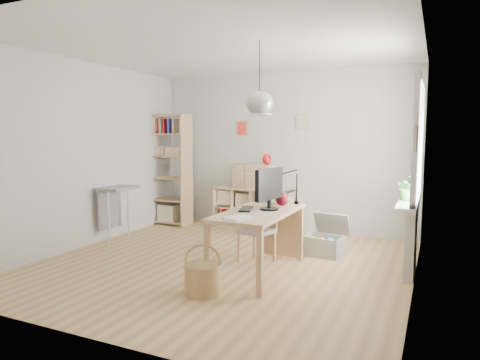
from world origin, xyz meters
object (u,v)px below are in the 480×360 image
at_px(tall_bookshelf, 168,165).
at_px(storage_chest, 325,241).
at_px(chair, 259,227).
at_px(cube_shelf, 253,211).
at_px(desk, 259,219).
at_px(drawer_chest, 255,176).
at_px(monitor, 269,187).

xyz_separation_m(tall_bookshelf, storage_chest, (3.11, -0.81, -0.91)).
bearing_deg(tall_bookshelf, chair, -31.81).
bearing_deg(cube_shelf, chair, -64.56).
bearing_deg(cube_shelf, storage_chest, -35.36).
relative_size(desk, drawer_chest, 2.09).
distance_m(chair, storage_chest, 1.01).
relative_size(desk, chair, 1.93).
height_order(desk, chair, chair).
xyz_separation_m(desk, monitor, (0.09, 0.11, 0.37)).
bearing_deg(tall_bookshelf, desk, -37.01).
relative_size(cube_shelf, drawer_chest, 1.95).
xyz_separation_m(tall_bookshelf, monitor, (2.67, -1.84, -0.06)).
xyz_separation_m(storage_chest, drawer_chest, (-1.50, 1.05, 0.75)).
distance_m(desk, drawer_chest, 2.41).
xyz_separation_m(storage_chest, monitor, (-0.43, -1.03, 0.85)).
relative_size(desk, cube_shelf, 1.07).
relative_size(desk, monitor, 2.66).
distance_m(tall_bookshelf, storage_chest, 3.34).
distance_m(desk, tall_bookshelf, 3.27).
relative_size(cube_shelf, storage_chest, 2.18).
bearing_deg(drawer_chest, chair, -57.36).
xyz_separation_m(desk, tall_bookshelf, (-2.59, 1.95, 0.43)).
height_order(chair, drawer_chest, drawer_chest).
height_order(cube_shelf, drawer_chest, drawer_chest).
xyz_separation_m(desk, chair, (-0.18, 0.46, -0.21)).
bearing_deg(desk, storage_chest, 65.36).
xyz_separation_m(desk, drawer_chest, (-0.97, 2.19, 0.27)).
height_order(cube_shelf, tall_bookshelf, tall_bookshelf).
height_order(desk, tall_bookshelf, tall_bookshelf).
bearing_deg(tall_bookshelf, storage_chest, -14.68).
relative_size(monitor, drawer_chest, 0.79).
xyz_separation_m(chair, monitor, (0.27, -0.35, 0.58)).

